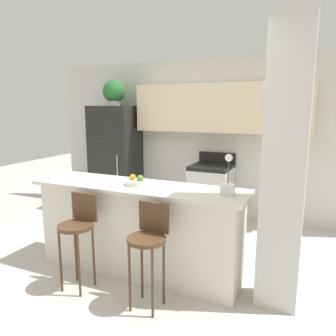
{
  "coord_description": "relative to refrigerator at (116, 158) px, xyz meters",
  "views": [
    {
      "loc": [
        1.67,
        -2.93,
        1.8
      ],
      "look_at": [
        0.0,
        0.78,
        1.03
      ],
      "focal_mm": 35.0,
      "sensor_mm": 36.0,
      "label": 1
    }
  ],
  "objects": [
    {
      "name": "counter_bar",
      "position": [
        1.5,
        -1.88,
        -0.41
      ],
      "size": [
        2.33,
        0.64,
        0.98
      ],
      "color": "silver",
      "rests_on": "ground_plane"
    },
    {
      "name": "bar_stool_left",
      "position": [
        1.11,
        -2.39,
        -0.27
      ],
      "size": [
        0.35,
        0.35,
        0.95
      ],
      "color": "#4C331E",
      "rests_on": "ground_plane"
    },
    {
      "name": "wall_back",
      "position": [
        1.63,
        0.3,
        0.59
      ],
      "size": [
        5.6,
        0.38,
        2.55
      ],
      "color": "silver",
      "rests_on": "ground_plane"
    },
    {
      "name": "refrigerator",
      "position": [
        0.0,
        0.0,
        0.0
      ],
      "size": [
        0.75,
        0.66,
        1.81
      ],
      "color": "black",
      "rests_on": "ground_plane"
    },
    {
      "name": "potted_plant_on_fridge",
      "position": [
        -0.0,
        0.0,
        1.14
      ],
      "size": [
        0.38,
        0.38,
        0.43
      ],
      "color": "silver",
      "rests_on": "refrigerator"
    },
    {
      "name": "orchid_vase",
      "position": [
        2.46,
        -1.89,
        0.19
      ],
      "size": [
        0.12,
        0.12,
        0.39
      ],
      "color": "white",
      "rests_on": "counter_bar"
    },
    {
      "name": "stove_range",
      "position": [
        1.74,
        0.01,
        -0.44
      ],
      "size": [
        0.6,
        0.65,
        1.07
      ],
      "color": "silver",
      "rests_on": "ground_plane"
    },
    {
      "name": "fruit_bowl",
      "position": [
        1.48,
        -1.87,
        0.11
      ],
      "size": [
        0.24,
        0.24,
        0.11
      ],
      "color": "silver",
      "rests_on": "counter_bar"
    },
    {
      "name": "ground_plane",
      "position": [
        1.5,
        -1.88,
        -0.9
      ],
      "size": [
        14.0,
        14.0,
        0.0
      ],
      "primitive_type": "plane",
      "color": "beige"
    },
    {
      "name": "bar_stool_right",
      "position": [
        1.89,
        -2.39,
        -0.27
      ],
      "size": [
        0.35,
        0.35,
        0.95
      ],
      "color": "#4C331E",
      "rests_on": "ground_plane"
    },
    {
      "name": "pillar_right",
      "position": [
        2.95,
        -1.85,
        0.37
      ],
      "size": [
        0.38,
        0.32,
        2.55
      ],
      "color": "silver",
      "rests_on": "ground_plane"
    }
  ]
}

